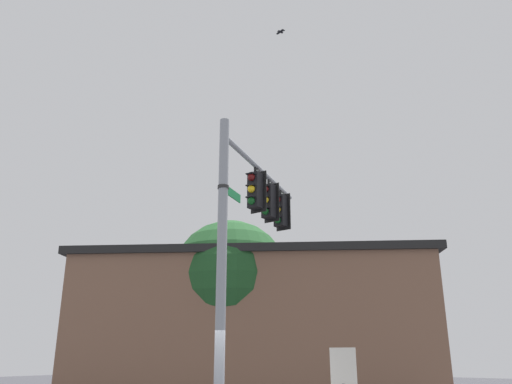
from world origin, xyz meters
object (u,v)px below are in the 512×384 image
at_px(traffic_light_nearest_pole, 255,190).
at_px(street_name_sign, 228,191).
at_px(traffic_light_mid_inner, 268,201).
at_px(historical_marker, 344,384).
at_px(bird_flying, 281,32).
at_px(traffic_light_mid_outer, 280,211).

distance_m(traffic_light_nearest_pole, street_name_sign, 1.94).
height_order(traffic_light_mid_inner, historical_marker, traffic_light_mid_inner).
relative_size(traffic_light_nearest_pole, bird_flying, 4.07).
bearing_deg(street_name_sign, traffic_light_mid_outer, -74.91).
distance_m(traffic_light_mid_outer, street_name_sign, 4.19).
bearing_deg(traffic_light_mid_inner, traffic_light_mid_outer, -74.98).
bearing_deg(traffic_light_mid_outer, street_name_sign, 105.09).
bearing_deg(historical_marker, traffic_light_mid_outer, -40.61).
distance_m(street_name_sign, historical_marker, 5.19).
relative_size(street_name_sign, historical_marker, 0.55).
xyz_separation_m(bird_flying, historical_marker, (-1.49, 0.09, -9.40)).
bearing_deg(historical_marker, traffic_light_nearest_pole, -14.89).
relative_size(traffic_light_mid_outer, street_name_sign, 1.13).
bearing_deg(street_name_sign, bird_flying, -130.02).
xyz_separation_m(traffic_light_mid_outer, historical_marker, (-3.50, 3.00, -5.06)).
bearing_deg(bird_flying, historical_marker, 176.45).
xyz_separation_m(traffic_light_mid_outer, street_name_sign, (-1.08, 4.01, -0.58)).
distance_m(traffic_light_mid_inner, street_name_sign, 3.06).
relative_size(street_name_sign, bird_flying, 3.61).
xyz_separation_m(traffic_light_mid_inner, street_name_sign, (-0.78, 2.90, -0.58)).
relative_size(traffic_light_nearest_pole, traffic_light_mid_inner, 1.00).
xyz_separation_m(street_name_sign, bird_flying, (-0.93, -1.10, 4.92)).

